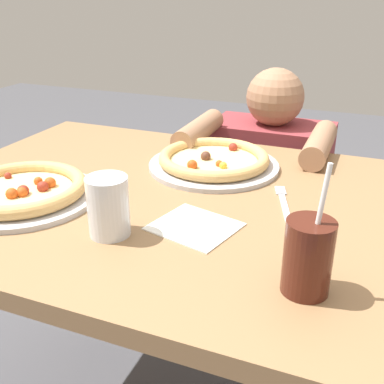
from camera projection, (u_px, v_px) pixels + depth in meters
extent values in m
cube|color=#936D47|center=(165.00, 202.00, 1.10)|extent=(1.20, 0.89, 0.04)
cylinder|color=brown|center=(83.00, 231.00, 1.74)|extent=(0.07, 0.07, 0.71)
cylinder|color=brown|center=(377.00, 295.00, 1.39)|extent=(0.07, 0.07, 0.71)
cylinder|color=#B7B7BC|center=(23.00, 197.00, 1.07)|extent=(0.34, 0.34, 0.01)
cylinder|color=#EFD68C|center=(23.00, 192.00, 1.06)|extent=(0.23, 0.23, 0.01)
torus|color=tan|center=(22.00, 188.00, 1.06)|extent=(0.29, 0.29, 0.03)
sphere|color=#BF4C19|center=(12.00, 194.00, 1.02)|extent=(0.03, 0.03, 0.03)
sphere|color=#BF4C19|center=(38.00, 181.00, 1.09)|extent=(0.02, 0.02, 0.02)
sphere|color=#BF4C19|center=(22.00, 193.00, 1.03)|extent=(0.02, 0.02, 0.02)
sphere|color=maroon|center=(8.00, 176.00, 1.12)|extent=(0.02, 0.02, 0.02)
sphere|color=maroon|center=(23.00, 191.00, 1.04)|extent=(0.03, 0.03, 0.03)
sphere|color=#BF4C19|center=(50.00, 183.00, 1.08)|extent=(0.03, 0.03, 0.03)
sphere|color=maroon|center=(43.00, 187.00, 1.06)|extent=(0.03, 0.03, 0.03)
cylinder|color=#B7B7BC|center=(214.00, 165.00, 1.25)|extent=(0.35, 0.35, 0.01)
cylinder|color=#EFD68C|center=(214.00, 162.00, 1.24)|extent=(0.24, 0.24, 0.01)
torus|color=tan|center=(214.00, 158.00, 1.24)|extent=(0.30, 0.30, 0.03)
sphere|color=#BF4C19|center=(219.00, 164.00, 1.20)|extent=(0.02, 0.02, 0.02)
sphere|color=#BF4C19|center=(192.00, 165.00, 1.18)|extent=(0.03, 0.03, 0.03)
sphere|color=brown|center=(206.00, 156.00, 1.24)|extent=(0.03, 0.03, 0.03)
sphere|color=maroon|center=(233.00, 147.00, 1.31)|extent=(0.03, 0.03, 0.03)
sphere|color=gold|center=(223.00, 166.00, 1.19)|extent=(0.02, 0.02, 0.02)
cylinder|color=#4C1E14|center=(308.00, 257.00, 0.72)|extent=(0.08, 0.08, 0.12)
cylinder|color=white|center=(323.00, 199.00, 0.68)|extent=(0.02, 0.02, 0.11)
cylinder|color=silver|center=(108.00, 206.00, 0.90)|extent=(0.08, 0.08, 0.12)
cube|color=white|center=(107.00, 192.00, 0.88)|extent=(0.04, 0.04, 0.03)
cube|color=white|center=(97.00, 189.00, 0.87)|extent=(0.04, 0.04, 0.03)
cube|color=white|center=(111.00, 187.00, 0.89)|extent=(0.04, 0.04, 0.03)
cube|color=white|center=(195.00, 227.00, 0.94)|extent=(0.19, 0.18, 0.00)
cube|color=silver|center=(285.00, 209.00, 1.02)|extent=(0.06, 0.16, 0.00)
cube|color=silver|center=(280.00, 191.00, 1.11)|extent=(0.04, 0.05, 0.00)
cylinder|color=#333847|center=(263.00, 258.00, 1.81)|extent=(0.33, 0.33, 0.45)
cube|color=maroon|center=(270.00, 167.00, 1.65)|extent=(0.41, 0.22, 0.31)
sphere|color=#A37556|center=(275.00, 97.00, 1.55)|extent=(0.19, 0.19, 0.19)
cylinder|color=#A37556|center=(199.00, 130.00, 1.45)|extent=(0.07, 0.28, 0.07)
cylinder|color=#A37556|center=(319.00, 144.00, 1.32)|extent=(0.07, 0.28, 0.07)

